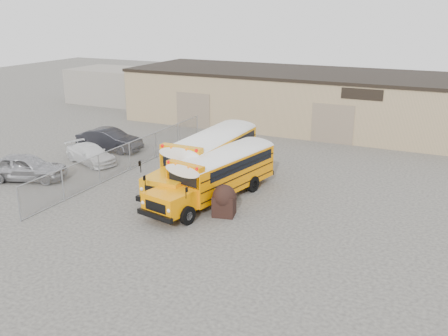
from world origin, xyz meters
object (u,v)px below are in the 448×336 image
at_px(school_bus_right, 271,149).
at_px(car_dark, 110,140).
at_px(car_silver, 25,167).
at_px(school_bus_left, 249,132).
at_px(tarp_bundle, 224,200).
at_px(car_white, 91,154).

distance_m(school_bus_right, car_dark, 12.29).
relative_size(school_bus_right, car_dark, 1.92).
bearing_deg(car_silver, school_bus_right, -79.42).
distance_m(school_bus_left, car_silver, 14.59).
bearing_deg(tarp_bundle, school_bus_right, 92.15).
bearing_deg(school_bus_right, car_white, -164.06).
bearing_deg(school_bus_left, school_bus_right, -46.44).
bearing_deg(car_white, school_bus_left, -36.43).
bearing_deg(school_bus_right, school_bus_left, 133.56).
xyz_separation_m(school_bus_right, tarp_bundle, (0.28, -7.42, -0.70)).
bearing_deg(car_dark, car_silver, 173.69).
bearing_deg(tarp_bundle, car_dark, 150.47).
distance_m(school_bus_left, school_bus_right, 3.95).
height_order(tarp_bundle, car_silver, car_silver).
bearing_deg(car_dark, car_white, -168.94).
xyz_separation_m(car_white, car_dark, (-0.73, 2.98, 0.17)).
relative_size(car_silver, car_dark, 0.99).
height_order(school_bus_right, car_dark, school_bus_right).
bearing_deg(car_white, car_silver, -176.47).
bearing_deg(school_bus_left, car_white, -145.05).
relative_size(school_bus_right, car_white, 2.17).
relative_size(school_bus_left, school_bus_right, 1.09).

